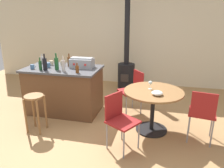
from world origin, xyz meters
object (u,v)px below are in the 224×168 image
(folding_chair_left, at_px, (202,112))
(bottle_4, at_px, (40,65))
(folding_chair_far, at_px, (120,117))
(bottle_1, at_px, (69,61))
(bottle_5, at_px, (57,63))
(cup_3, at_px, (32,67))
(cup_2, at_px, (48,65))
(wooden_stool, at_px, (35,106))
(toolbox, at_px, (82,63))
(cup_0, at_px, (51,63))
(folding_chair_near, at_px, (133,89))
(kitchen_island, at_px, (64,90))
(dining_table, at_px, (153,100))
(bottle_0, at_px, (45,64))
(bottle_6, at_px, (42,60))
(wine_glass, at_px, (150,83))
(serving_bowl, at_px, (157,93))
(wood_stove, at_px, (126,69))
(bottle_3, at_px, (63,65))
(cup_1, at_px, (63,63))
(bottle_2, at_px, (77,69))

(folding_chair_left, height_order, bottle_4, bottle_4)
(folding_chair_far, bearing_deg, bottle_4, 155.91)
(bottle_1, bearing_deg, folding_chair_left, -16.14)
(bottle_5, relative_size, cup_3, 2.87)
(cup_2, distance_m, cup_3, 0.30)
(wooden_stool, xyz_separation_m, folding_chair_far, (1.50, -0.14, 0.03))
(toolbox, distance_m, cup_0, 0.70)
(folding_chair_near, xyz_separation_m, bottle_1, (-1.29, -0.14, 0.53))
(bottle_4, height_order, bottle_5, bottle_5)
(kitchen_island, xyz_separation_m, wooden_stool, (-0.14, -0.87, 0.00))
(kitchen_island, xyz_separation_m, bottle_5, (-0.04, -0.16, 0.59))
(cup_0, bearing_deg, dining_table, -14.30)
(bottle_5, bearing_deg, bottle_0, -158.79)
(bottle_0, xyz_separation_m, bottle_6, (-0.37, 0.52, -0.05))
(folding_chair_far, distance_m, bottle_6, 2.41)
(wooden_stool, distance_m, wine_glass, 2.00)
(dining_table, relative_size, bottle_1, 3.77)
(bottle_4, relative_size, serving_bowl, 1.33)
(bottle_4, bearing_deg, cup_0, 88.60)
(dining_table, distance_m, bottle_4, 2.20)
(folding_chair_far, distance_m, folding_chair_left, 1.29)
(bottle_1, xyz_separation_m, cup_3, (-0.62, -0.36, -0.06))
(bottle_6, distance_m, cup_2, 0.46)
(wood_stove, bearing_deg, cup_3, -130.10)
(bottle_6, bearing_deg, dining_table, -15.53)
(bottle_3, bearing_deg, cup_1, 117.42)
(dining_table, distance_m, cup_3, 2.39)
(wood_stove, height_order, cup_0, wood_stove)
(folding_chair_left, relative_size, cup_3, 7.96)
(bottle_2, height_order, bottle_4, bottle_4)
(folding_chair_near, bearing_deg, cup_1, -175.64)
(cup_2, bearing_deg, cup_0, 101.92)
(folding_chair_left, relative_size, cup_2, 8.06)
(bottle_5, relative_size, wine_glass, 2.22)
(bottle_3, bearing_deg, bottle_0, 179.26)
(dining_table, relative_size, serving_bowl, 5.52)
(serving_bowl, bearing_deg, folding_chair_left, -0.27)
(folding_chair_left, bearing_deg, bottle_4, 173.45)
(bottle_5, bearing_deg, kitchen_island, 76.99)
(bottle_0, distance_m, bottle_6, 0.64)
(toolbox, height_order, cup_1, toolbox)
(folding_chair_near, bearing_deg, cup_3, -165.32)
(bottle_0, height_order, cup_1, bottle_0)
(bottle_5, relative_size, cup_0, 2.59)
(wood_stove, height_order, cup_3, wood_stove)
(wooden_stool, relative_size, wood_stove, 0.29)
(wooden_stool, distance_m, cup_1, 1.16)
(cup_3, bearing_deg, bottle_6, 98.77)
(folding_chair_far, height_order, bottle_6, bottle_6)
(folding_chair_near, relative_size, folding_chair_far, 1.01)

